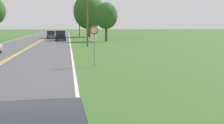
# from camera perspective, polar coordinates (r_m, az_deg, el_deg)

# --- Properties ---
(traffic_sign) EXTENTS (0.60, 0.10, 2.80)m
(traffic_sign) POSITION_cam_1_polar(r_m,az_deg,el_deg) (19.51, -3.63, 5.33)
(traffic_sign) COLOR gray
(traffic_sign) RESTS_ON ground
(utility_pole_midground) EXTENTS (1.80, 0.24, 8.80)m
(utility_pole_midground) POSITION_cam_1_polar(r_m,az_deg,el_deg) (37.28, -5.08, 10.07)
(utility_pole_midground) COLOR brown
(utility_pole_midground) RESTS_ON ground
(utility_pole_far) EXTENTS (1.80, 0.24, 7.73)m
(utility_pole_far) POSITION_cam_1_polar(r_m,az_deg,el_deg) (71.79, -6.64, 8.36)
(utility_pole_far) COLOR brown
(utility_pole_far) RESTS_ON ground
(tree_left_verge) EXTENTS (4.08, 4.08, 6.87)m
(tree_left_verge) POSITION_cam_1_polar(r_m,az_deg,el_deg) (50.30, -1.20, 9.37)
(tree_left_verge) COLOR #473828
(tree_left_verge) RESTS_ON ground
(tree_right_cluster) EXTENTS (7.39, 7.39, 10.39)m
(tree_right_cluster) POSITION_cam_1_polar(r_m,az_deg,el_deg) (68.96, -4.74, 10.18)
(tree_right_cluster) COLOR #473828
(tree_right_cluster) RESTS_ON ground
(car_black_van_mid_near) EXTENTS (2.03, 4.31, 1.91)m
(car_black_van_mid_near) POSITION_cam_1_polar(r_m,az_deg,el_deg) (52.79, -10.43, 5.32)
(car_black_van_mid_near) COLOR black
(car_black_van_mid_near) RESTS_ON ground
(car_dark_grey_van_mid_far) EXTENTS (1.78, 4.25, 1.70)m
(car_dark_grey_van_mid_far) POSITION_cam_1_polar(r_m,az_deg,el_deg) (61.43, -12.22, 5.48)
(car_dark_grey_van_mid_far) COLOR black
(car_dark_grey_van_mid_far) RESTS_ON ground
(car_white_sedan_receding) EXTENTS (1.92, 4.58, 1.44)m
(car_white_sedan_receding) POSITION_cam_1_polar(r_m,az_deg,el_deg) (81.76, -10.16, 5.88)
(car_white_sedan_receding) COLOR black
(car_white_sedan_receding) RESTS_ON ground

